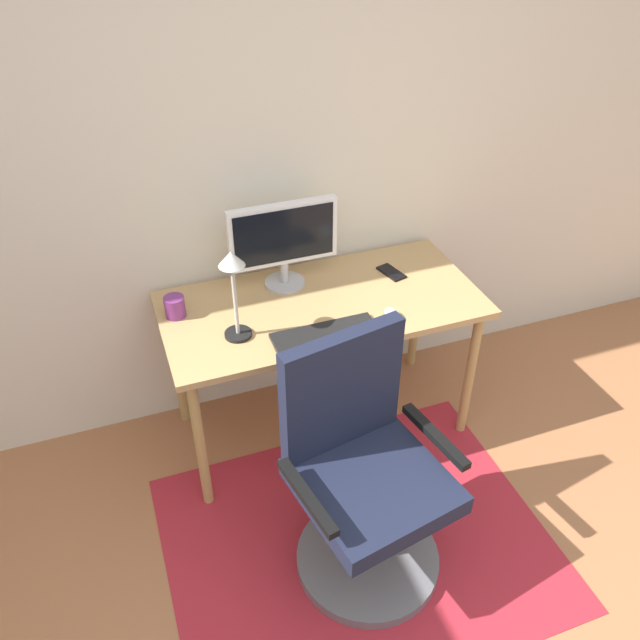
{
  "coord_description": "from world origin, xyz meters",
  "views": [
    {
      "loc": [
        -0.61,
        -0.37,
        2.34
      ],
      "look_at": [
        0.09,
        1.55,
        0.83
      ],
      "focal_mm": 36.66,
      "sensor_mm": 36.0,
      "label": 1
    }
  ],
  "objects": [
    {
      "name": "cell_phone",
      "position": [
        0.57,
        1.9,
        0.74
      ],
      "size": [
        0.1,
        0.15,
        0.01
      ],
      "primitive_type": "cube",
      "rotation": [
        0.0,
        0.0,
        0.25
      ],
      "color": "black",
      "rests_on": "desk"
    },
    {
      "name": "coffee_cup",
      "position": [
        -0.42,
        1.91,
        0.78
      ],
      "size": [
        0.09,
        0.09,
        0.09
      ],
      "primitive_type": "cylinder",
      "color": "#742E73",
      "rests_on": "desk"
    },
    {
      "name": "monitor",
      "position": [
        0.08,
        1.99,
        0.97
      ],
      "size": [
        0.48,
        0.18,
        0.39
      ],
      "color": "#B2B2B7",
      "rests_on": "desk"
    },
    {
      "name": "desk",
      "position": [
        0.19,
        1.8,
        0.66
      ],
      "size": [
        1.38,
        0.66,
        0.73
      ],
      "color": "tan",
      "rests_on": "ground"
    },
    {
      "name": "computer_mouse",
      "position": [
        0.42,
        1.59,
        0.75
      ],
      "size": [
        0.06,
        0.1,
        0.03
      ],
      "primitive_type": "ellipsoid",
      "color": "white",
      "rests_on": "desk"
    },
    {
      "name": "keyboard",
      "position": [
        0.12,
        1.57,
        0.74
      ],
      "size": [
        0.43,
        0.13,
        0.02
      ],
      "primitive_type": "cube",
      "color": "black",
      "rests_on": "desk"
    },
    {
      "name": "area_rug",
      "position": [
        0.09,
        1.11,
        0.0
      ],
      "size": [
        1.53,
        1.22,
        0.01
      ],
      "primitive_type": "cube",
      "color": "#A92430",
      "rests_on": "ground"
    },
    {
      "name": "desk_lamp",
      "position": [
        -0.21,
        1.69,
        1.0
      ],
      "size": [
        0.11,
        0.11,
        0.39
      ],
      "color": "black",
      "rests_on": "desk"
    },
    {
      "name": "office_chair",
      "position": [
        0.08,
        1.07,
        0.41
      ],
      "size": [
        0.63,
        0.58,
        1.0
      ],
      "rotation": [
        0.0,
        0.0,
        0.18
      ],
      "color": "slate",
      "rests_on": "ground"
    },
    {
      "name": "wall_back",
      "position": [
        0.0,
        2.2,
        1.3
      ],
      "size": [
        6.0,
        0.1,
        2.6
      ],
      "primitive_type": "cube",
      "color": "beige",
      "rests_on": "ground"
    }
  ]
}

